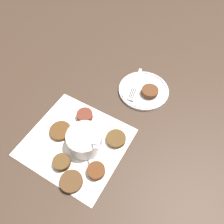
% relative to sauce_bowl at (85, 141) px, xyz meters
% --- Properties ---
extents(ground_plane, '(4.00, 4.00, 0.00)m').
position_rel_sauce_bowl_xyz_m(ground_plane, '(-0.02, -0.01, -0.03)').
color(ground_plane, '#38281E').
extents(napkin, '(0.38, 0.36, 0.00)m').
position_rel_sauce_bowl_xyz_m(napkin, '(-0.03, -0.02, -0.03)').
color(napkin, white).
rests_on(napkin, ground_plane).
extents(sauce_bowl, '(0.14, 0.12, 0.11)m').
position_rel_sauce_bowl_xyz_m(sauce_bowl, '(0.00, 0.00, 0.00)').
color(sauce_bowl, silver).
rests_on(sauce_bowl, napkin).
extents(fritter_0, '(0.06, 0.06, 0.02)m').
position_rel_sauce_bowl_xyz_m(fritter_0, '(-0.01, -0.10, -0.02)').
color(fritter_0, '#4D341B').
rests_on(fritter_0, napkin).
extents(fritter_1, '(0.08, 0.08, 0.01)m').
position_rel_sauce_bowl_xyz_m(fritter_1, '(-0.10, -0.02, -0.02)').
color(fritter_1, '#4D3117').
rests_on(fritter_1, napkin).
extents(fritter_2, '(0.06, 0.06, 0.02)m').
position_rel_sauce_bowl_xyz_m(fritter_2, '(-0.08, 0.08, -0.02)').
color(fritter_2, '#5B291D').
rests_on(fritter_2, napkin).
extents(fritter_3, '(0.06, 0.06, 0.02)m').
position_rel_sauce_bowl_xyz_m(fritter_3, '(0.09, -0.04, -0.02)').
color(fritter_3, '#512B16').
rests_on(fritter_3, napkin).
extents(fritter_4, '(0.07, 0.07, 0.02)m').
position_rel_sauce_bowl_xyz_m(fritter_4, '(0.06, -0.12, -0.02)').
color(fritter_4, '#49301B').
rests_on(fritter_4, napkin).
extents(fritter_5, '(0.07, 0.07, 0.02)m').
position_rel_sauce_bowl_xyz_m(fritter_5, '(0.06, 0.08, -0.02)').
color(fritter_5, '#4B341A').
rests_on(fritter_5, napkin).
extents(serving_plate, '(0.20, 0.20, 0.02)m').
position_rel_sauce_bowl_xyz_m(serving_plate, '(0.00, 0.32, -0.02)').
color(serving_plate, silver).
rests_on(serving_plate, ground_plane).
extents(fritter_on_plate, '(0.07, 0.07, 0.02)m').
position_rel_sauce_bowl_xyz_m(fritter_on_plate, '(0.03, 0.32, -0.01)').
color(fritter_on_plate, '#512D19').
rests_on(fritter_on_plate, serving_plate).
extents(fork, '(0.09, 0.17, 0.00)m').
position_rel_sauce_bowl_xyz_m(fork, '(-0.03, 0.30, -0.01)').
color(fork, silver).
rests_on(fork, serving_plate).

